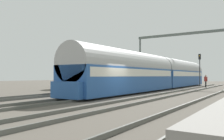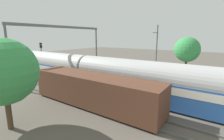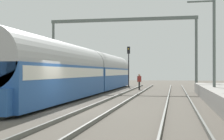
% 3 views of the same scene
% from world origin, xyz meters
% --- Properties ---
extents(ground, '(120.00, 120.00, 0.00)m').
position_xyz_m(ground, '(0.00, 0.00, 0.00)').
color(ground, '#575148').
extents(track_far_west, '(1.52, 60.00, 0.16)m').
position_xyz_m(track_far_west, '(-5.92, 0.00, 0.08)').
color(track_far_west, '#5B5C56').
rests_on(track_far_west, ground).
extents(track_west, '(1.51, 60.00, 0.16)m').
position_xyz_m(track_west, '(-1.97, 0.00, 0.08)').
color(track_west, '#5B5C56').
rests_on(track_west, ground).
extents(track_east, '(1.51, 60.00, 0.16)m').
position_xyz_m(track_east, '(1.97, 0.00, 0.08)').
color(track_east, '#5B5C56').
rests_on(track_east, ground).
extents(track_far_east, '(1.52, 60.00, 0.16)m').
position_xyz_m(track_far_east, '(5.92, 0.00, 0.08)').
color(track_far_east, '#5B5C56').
rests_on(track_far_east, ground).
extents(passenger_train, '(2.93, 32.85, 3.82)m').
position_xyz_m(passenger_train, '(-1.97, 12.48, 1.97)').
color(passenger_train, '#28569E').
rests_on(passenger_train, ground).
extents(freight_car, '(2.80, 13.00, 2.70)m').
position_xyz_m(freight_car, '(-5.92, 7.88, 1.47)').
color(freight_car, '#563323').
rests_on(freight_car, ground).
extents(person_crossing, '(0.46, 0.38, 1.73)m').
position_xyz_m(person_crossing, '(1.85, 19.82, 1.03)').
color(person_crossing, black).
rests_on(person_crossing, ground).
extents(railway_signal_far, '(0.36, 0.30, 5.18)m').
position_xyz_m(railway_signal_far, '(-0.06, 24.92, 3.31)').
color(railway_signal_far, '#2D2D33').
rests_on(railway_signal_far, ground).
extents(catenary_gantry, '(16.25, 0.28, 7.86)m').
position_xyz_m(catenary_gantry, '(0.00, 19.09, 5.89)').
color(catenary_gantry, '#596260').
rests_on(catenary_gantry, ground).
extents(tree_west_background, '(4.39, 4.39, 6.24)m').
position_xyz_m(tree_west_background, '(-12.18, 10.07, 4.03)').
color(tree_west_background, '#4C3826').
rests_on(tree_west_background, ground).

